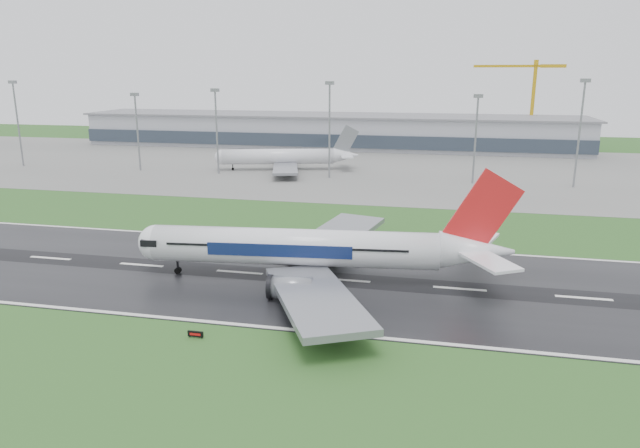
# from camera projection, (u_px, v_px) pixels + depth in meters

# --- Properties ---
(ground) EXTENTS (520.00, 520.00, 0.00)m
(ground) POSITION_uv_depth(u_px,v_px,m) (142.00, 265.00, 111.74)
(ground) COLOR #24501D
(ground) RESTS_ON ground
(runway) EXTENTS (400.00, 45.00, 0.10)m
(runway) POSITION_uv_depth(u_px,v_px,m) (142.00, 265.00, 111.73)
(runway) COLOR black
(runway) RESTS_ON ground
(apron) EXTENTS (400.00, 130.00, 0.08)m
(apron) POSITION_uv_depth(u_px,v_px,m) (299.00, 165.00, 229.83)
(apron) COLOR slate
(apron) RESTS_ON ground
(terminal) EXTENTS (240.00, 36.00, 15.00)m
(terminal) POSITION_uv_depth(u_px,v_px,m) (329.00, 131.00, 284.60)
(terminal) COLOR #9799A2
(terminal) RESTS_ON ground
(main_airliner) EXTENTS (73.13, 70.28, 19.77)m
(main_airliner) POSITION_uv_depth(u_px,v_px,m) (321.00, 226.00, 101.66)
(main_airliner) COLOR white
(main_airliner) RESTS_ON runway
(parked_airliner) EXTENTS (66.61, 63.93, 16.16)m
(parked_airliner) POSITION_uv_depth(u_px,v_px,m) (284.00, 148.00, 217.12)
(parked_airliner) COLOR silver
(parked_airliner) RESTS_ON apron
(tower_crane) EXTENTS (41.77, 8.31, 41.58)m
(tower_crane) POSITION_uv_depth(u_px,v_px,m) (532.00, 105.00, 275.80)
(tower_crane) COLOR #C09010
(tower_crane) RESTS_ON ground
(runway_sign) EXTENTS (2.29, 0.84, 1.04)m
(runway_sign) POSITION_uv_depth(u_px,v_px,m) (196.00, 334.00, 81.29)
(runway_sign) COLOR black
(runway_sign) RESTS_ON ground
(floodmast_0) EXTENTS (0.64, 0.64, 31.67)m
(floodmast_0) POSITION_uv_depth(u_px,v_px,m) (18.00, 126.00, 223.68)
(floodmast_0) COLOR gray
(floodmast_0) RESTS_ON ground
(floodmast_1) EXTENTS (0.64, 0.64, 27.49)m
(floodmast_1) POSITION_uv_depth(u_px,v_px,m) (138.00, 134.00, 213.94)
(floodmast_1) COLOR gray
(floodmast_1) RESTS_ON ground
(floodmast_2) EXTENTS (0.64, 0.64, 29.22)m
(floodmast_2) POSITION_uv_depth(u_px,v_px,m) (217.00, 134.00, 207.37)
(floodmast_2) COLOR gray
(floodmast_2) RESTS_ON ground
(floodmast_3) EXTENTS (0.64, 0.64, 31.85)m
(floodmast_3) POSITION_uv_depth(u_px,v_px,m) (329.00, 132.00, 198.64)
(floodmast_3) COLOR gray
(floodmast_3) RESTS_ON ground
(floodmast_4) EXTENTS (0.64, 0.64, 27.98)m
(floodmast_4) POSITION_uv_depth(u_px,v_px,m) (475.00, 141.00, 189.22)
(floodmast_4) COLOR gray
(floodmast_4) RESTS_ON ground
(floodmast_5) EXTENTS (0.64, 0.64, 32.93)m
(floodmast_5) POSITION_uv_depth(u_px,v_px,m) (579.00, 136.00, 182.16)
(floodmast_5) COLOR gray
(floodmast_5) RESTS_ON ground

